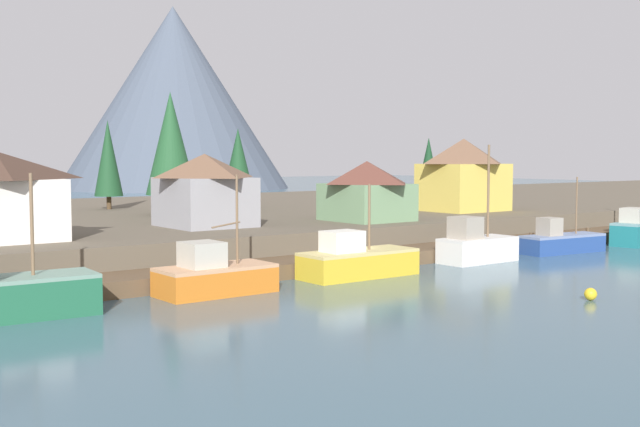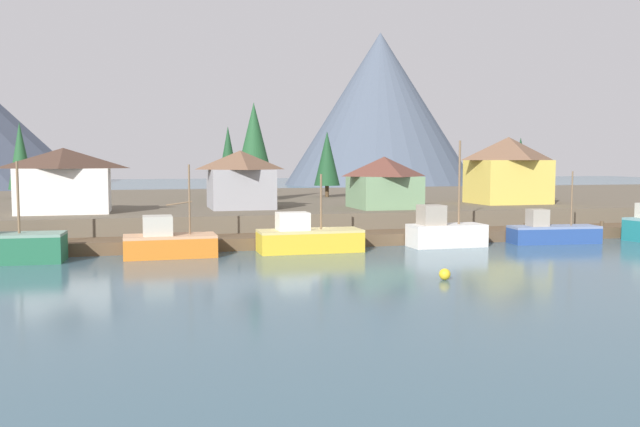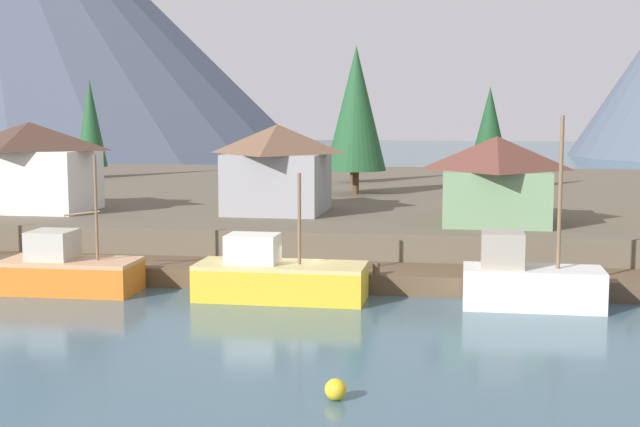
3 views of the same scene
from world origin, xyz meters
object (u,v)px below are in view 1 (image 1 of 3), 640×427
object	(u,v)px
fishing_boat_white	(476,246)
house_grey	(205,189)
fishing_boat_blue	(561,242)
conifer_near_right	(429,162)
fishing_boat_yellow	(357,261)
channel_buoy	(591,294)
fishing_boat_green	(11,293)
house_green	(367,190)
conifer_back_left	(238,161)
fishing_boat_teal	(639,230)
house_yellow	(463,174)
conifer_near_left	(171,143)
fishing_boat_orange	(214,276)
conifer_mid_left	(108,158)

from	to	relation	value
fishing_boat_white	house_grey	distance (m)	21.41
fishing_boat_blue	conifer_near_right	bearing A→B (deg)	69.20
fishing_boat_yellow	conifer_near_right	bearing A→B (deg)	39.87
channel_buoy	fishing_boat_yellow	bearing A→B (deg)	109.33
fishing_boat_green	house_green	bearing A→B (deg)	22.76
conifer_near_right	conifer_back_left	bearing A→B (deg)	178.19
fishing_boat_blue	fishing_boat_teal	bearing A→B (deg)	4.49
fishing_boat_green	conifer_back_left	bearing A→B (deg)	48.38
conifer_near_right	conifer_back_left	xyz separation A→B (m)	(-27.70, 0.88, 0.16)
house_yellow	house_grey	distance (m)	29.67
fishing_boat_yellow	conifer_near_left	world-z (taller)	conifer_near_left
fishing_boat_orange	fishing_boat_white	bearing A→B (deg)	-0.26
conifer_near_right	conifer_mid_left	distance (m)	40.40
fishing_boat_blue	house_yellow	bearing A→B (deg)	79.86
fishing_boat_green	conifer_back_left	xyz separation A→B (m)	(32.77, 33.03, 6.18)
fishing_boat_green	fishing_boat_white	xyz separation A→B (m)	(33.99, 0.36, -0.06)
fishing_boat_yellow	conifer_mid_left	xyz separation A→B (m)	(-1.46, 38.94, 6.72)
fishing_boat_blue	house_yellow	xyz separation A→B (m)	(4.41, 15.04, 5.31)
fishing_boat_white	channel_buoy	xyz separation A→B (m)	(-6.82, -14.53, -0.90)
channel_buoy	conifer_mid_left	bearing A→B (deg)	96.94
house_green	conifer_back_left	bearing A→B (deg)	90.01
fishing_boat_white	conifer_near_right	xyz separation A→B (m)	(26.49, 31.79, 6.08)
fishing_boat_blue	channel_buoy	xyz separation A→B (m)	(-17.01, -14.30, -0.58)
fishing_boat_green	fishing_boat_teal	size ratio (longest dim) A/B	0.93
house_yellow	conifer_near_right	size ratio (longest dim) A/B	1.03
house_yellow	house_grey	size ratio (longest dim) A/B	1.15
house_grey	conifer_near_left	size ratio (longest dim) A/B	0.61
fishing_boat_yellow	fishing_boat_teal	xyz separation A→B (m)	(33.14, -0.36, 0.16)
fishing_boat_green	house_grey	world-z (taller)	house_grey
house_green	fishing_boat_orange	bearing A→B (deg)	-151.59
fishing_boat_green	conifer_near_right	xyz separation A→B (m)	(60.48, 32.15, 6.02)
house_grey	channel_buoy	xyz separation A→B (m)	(8.24, -29.16, -5.07)
house_green	conifer_back_left	xyz separation A→B (m)	(-0.00, 21.36, 2.37)
conifer_near_left	conifer_back_left	bearing A→B (deg)	26.16
fishing_boat_white	conifer_near_right	size ratio (longest dim) A/B	1.12
fishing_boat_teal	channel_buoy	distance (m)	31.41
house_green	house_yellow	distance (m)	16.23
conifer_near_right	conifer_mid_left	world-z (taller)	conifer_mid_left
conifer_near_right	house_grey	bearing A→B (deg)	-157.56
conifer_mid_left	conifer_back_left	size ratio (longest dim) A/B	1.09
house_grey	conifer_near_left	distance (m)	13.92
conifer_near_left	conifer_mid_left	size ratio (longest dim) A/B	1.25
channel_buoy	conifer_near_left	bearing A→B (deg)	96.48
fishing_boat_green	fishing_boat_blue	bearing A→B (deg)	3.33
house_yellow	channel_buoy	size ratio (longest dim) A/B	11.63
fishing_boat_white	house_green	bearing A→B (deg)	95.62
fishing_boat_yellow	fishing_boat_blue	xyz separation A→B (m)	(22.04, -0.03, -0.16)
house_yellow	fishing_boat_green	bearing A→B (deg)	-162.66
house_green	conifer_near_right	distance (m)	34.52
fishing_boat_green	conifer_mid_left	distance (m)	44.71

